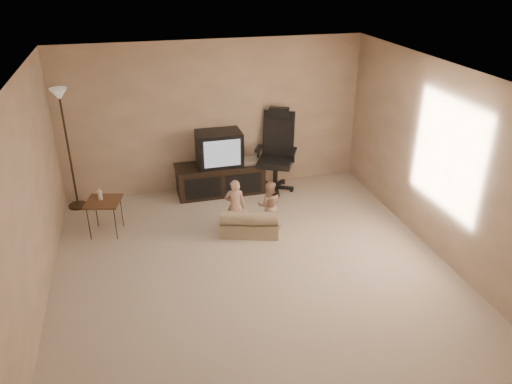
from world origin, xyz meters
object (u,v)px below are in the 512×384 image
(floor_lamp, at_px, (64,123))
(toddler_left, at_px, (235,206))
(tv_stand, at_px, (220,168))
(child_sofa, at_px, (249,224))
(toddler_right, at_px, (269,205))
(side_table, at_px, (103,202))
(office_chair, at_px, (276,161))

(floor_lamp, bearing_deg, toddler_left, -31.33)
(tv_stand, bearing_deg, child_sofa, -85.45)
(toddler_left, relative_size, toddler_right, 1.11)
(tv_stand, height_order, side_table, tv_stand)
(side_table, height_order, toddler_left, toddler_left)
(child_sofa, relative_size, toddler_left, 1.14)
(office_chair, xyz_separation_m, side_table, (-2.82, -0.85, 0.00))
(office_chair, bearing_deg, toddler_left, -101.50)
(toddler_left, distance_m, toddler_right, 0.51)
(floor_lamp, xyz_separation_m, toddler_left, (2.29, -1.39, -0.99))
(tv_stand, height_order, toddler_right, tv_stand)
(side_table, xyz_separation_m, floor_lamp, (-0.47, 0.97, 0.90))
(side_table, relative_size, child_sofa, 0.75)
(child_sofa, relative_size, toddler_right, 1.27)
(tv_stand, xyz_separation_m, child_sofa, (0.14, -1.47, -0.28))
(office_chair, height_order, floor_lamp, floor_lamp)
(floor_lamp, height_order, child_sofa, floor_lamp)
(tv_stand, bearing_deg, toddler_right, -72.09)
(tv_stand, xyz_separation_m, floor_lamp, (-2.33, 0.06, 0.95))
(office_chair, distance_m, side_table, 2.95)
(office_chair, height_order, toddler_left, office_chair)
(tv_stand, xyz_separation_m, toddler_right, (0.46, -1.36, -0.08))
(toddler_left, bearing_deg, side_table, 1.64)
(side_table, height_order, child_sofa, side_table)
(side_table, xyz_separation_m, toddler_right, (2.33, -0.45, -0.13))
(office_chair, xyz_separation_m, toddler_left, (-1.00, -1.27, -0.09))
(toddler_left, bearing_deg, child_sofa, 158.94)
(side_table, xyz_separation_m, toddler_left, (1.82, -0.42, -0.09))
(office_chair, distance_m, toddler_left, 1.62)
(tv_stand, height_order, child_sofa, tv_stand)
(side_table, distance_m, child_sofa, 2.11)
(office_chair, bearing_deg, floor_lamp, -155.56)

